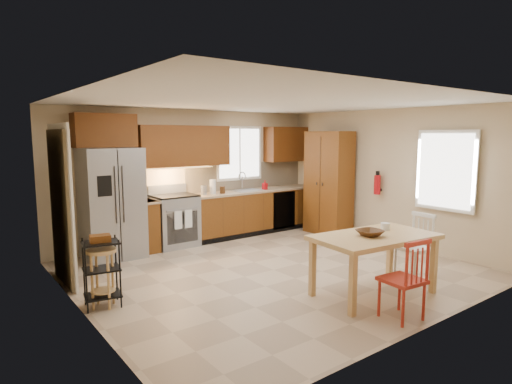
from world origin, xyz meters
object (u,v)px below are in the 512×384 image
object	(u,v)px
chair_red	(402,278)
chair_white	(414,247)
bar_stool	(103,278)
range_stove	(175,221)
soap_bottle	(265,185)
fire_extinguisher	(377,185)
dining_table	(374,265)
utility_cart	(102,273)
table_jar	(385,228)
pantry	(329,183)
table_bowl	(370,236)
refrigerator	(112,203)

from	to	relation	value
chair_red	chair_white	size ratio (longest dim) A/B	1.00
bar_stool	range_stove	bearing A→B (deg)	69.65
bar_stool	chair_white	bearing A→B (deg)	0.34
soap_bottle	fire_extinguisher	distance (m)	2.27
chair_red	bar_stool	world-z (taller)	chair_red
dining_table	chair_white	world-z (taller)	chair_white
dining_table	chair_red	bearing A→B (deg)	-112.30
soap_bottle	chair_red	distance (m)	4.55
chair_white	utility_cart	xyz separation A→B (m)	(-3.84, 1.63, -0.05)
utility_cart	dining_table	bearing A→B (deg)	-20.20
table_jar	utility_cart	world-z (taller)	table_jar
pantry	table_jar	bearing A→B (deg)	-122.76
pantry	bar_stool	size ratio (longest dim) A/B	2.98
pantry	table_bowl	distance (m)	3.48
dining_table	fire_extinguisher	bearing A→B (deg)	42.95
range_stove	bar_stool	bearing A→B (deg)	-133.48
fire_extinguisher	table_bowl	xyz separation A→B (m)	(-2.34, -1.68, -0.33)
pantry	table_bowl	bearing A→B (deg)	-128.01
bar_stool	table_bowl	bearing A→B (deg)	-7.65
bar_stool	utility_cart	world-z (taller)	utility_cart
refrigerator	chair_white	world-z (taller)	refrigerator
refrigerator	range_stove	size ratio (longest dim) A/B	1.98
refrigerator	soap_bottle	size ratio (longest dim) A/B	9.53
table_bowl	bar_stool	bearing A→B (deg)	149.22
fire_extinguisher	refrigerator	bearing A→B (deg)	155.48
utility_cart	soap_bottle	bearing A→B (deg)	36.13
range_stove	refrigerator	bearing A→B (deg)	-177.01
dining_table	soap_bottle	bearing A→B (deg)	79.31
pantry	bar_stool	world-z (taller)	pantry
soap_bottle	chair_red	world-z (taller)	soap_bottle
fire_extinguisher	chair_white	size ratio (longest dim) A/B	0.39
refrigerator	chair_red	world-z (taller)	refrigerator
chair_red	refrigerator	bearing A→B (deg)	117.99
refrigerator	pantry	size ratio (longest dim) A/B	0.87
soap_bottle	table_bowl	xyz separation A→B (m)	(-1.19, -3.63, -0.22)
range_stove	table_jar	bearing A→B (deg)	-70.50
pantry	fire_extinguisher	bearing A→B (deg)	-79.22
table_jar	table_bowl	bearing A→B (deg)	-167.47
refrigerator	bar_stool	distance (m)	2.22
chair_red	chair_white	bearing A→B (deg)	34.30
refrigerator	range_stove	xyz separation A→B (m)	(1.15, 0.06, -0.45)
utility_cart	fire_extinguisher	bearing A→B (deg)	10.03
table_jar	bar_stool	size ratio (longest dim) A/B	0.19
chair_white	table_bowl	world-z (taller)	chair_white
table_bowl	dining_table	bearing A→B (deg)	0.00
fire_extinguisher	utility_cart	bearing A→B (deg)	-179.99
table_bowl	table_jar	world-z (taller)	table_jar
range_stove	dining_table	distance (m)	3.84
range_stove	fire_extinguisher	distance (m)	3.83
chair_red	utility_cart	world-z (taller)	chair_red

